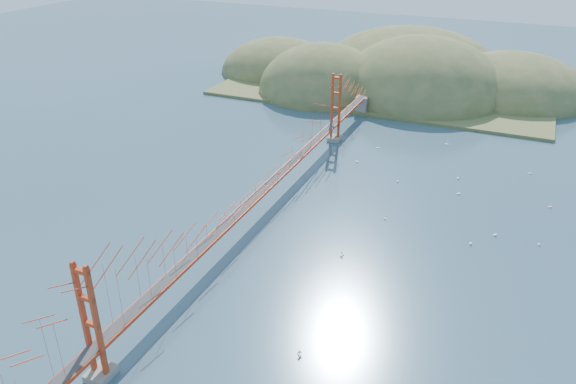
% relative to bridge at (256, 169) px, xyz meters
% --- Properties ---
extents(ground, '(320.00, 320.00, 0.00)m').
position_rel_bridge_xyz_m(ground, '(0.00, -0.18, -7.01)').
color(ground, '#324F65').
rests_on(ground, ground).
extents(bridge, '(2.20, 94.40, 12.00)m').
position_rel_bridge_xyz_m(bridge, '(0.00, 0.00, 0.00)').
color(bridge, gray).
rests_on(bridge, ground).
extents(far_headlands, '(84.00, 58.00, 25.00)m').
position_rel_bridge_xyz_m(far_headlands, '(2.21, 68.33, -7.01)').
color(far_headlands, olive).
rests_on(far_headlands, ground).
extents(sailboat_15, '(0.61, 0.61, 0.67)m').
position_rel_bridge_xyz_m(sailboat_15, '(22.04, 22.67, -6.86)').
color(sailboat_15, white).
rests_on(sailboat_15, ground).
extents(sailboat_6, '(0.71, 0.71, 0.74)m').
position_rel_bridge_xyz_m(sailboat_6, '(14.65, -20.96, -6.85)').
color(sailboat_6, white).
rests_on(sailboat_6, ground).
extents(sailboat_16, '(0.54, 0.54, 0.58)m').
position_rel_bridge_xyz_m(sailboat_16, '(14.04, 18.07, -6.87)').
color(sailboat_16, white).
rests_on(sailboat_16, ground).
extents(sailboat_14, '(0.50, 0.58, 0.66)m').
position_rel_bridge_xyz_m(sailboat_14, '(26.21, 4.67, -6.86)').
color(sailboat_14, white).
rests_on(sailboat_14, ground).
extents(sailboat_1, '(0.56, 0.56, 0.59)m').
position_rel_bridge_xyz_m(sailboat_1, '(15.25, 6.48, -6.87)').
color(sailboat_1, white).
rests_on(sailboat_1, ground).
extents(sailboat_0, '(0.60, 0.62, 0.69)m').
position_rel_bridge_xyz_m(sailboat_0, '(12.90, -4.03, -6.86)').
color(sailboat_0, white).
rests_on(sailboat_0, ground).
extents(sailboat_5, '(0.44, 0.52, 0.59)m').
position_rel_bridge_xyz_m(sailboat_5, '(33.74, 7.75, -6.87)').
color(sailboat_5, white).
rests_on(sailboat_5, ground).
extents(sailboat_8, '(0.66, 0.66, 0.69)m').
position_rel_bridge_xyz_m(sailboat_8, '(34.77, 18.47, -6.86)').
color(sailboat_8, white).
rests_on(sailboat_8, ground).
extents(sailboat_12, '(0.64, 0.61, 0.72)m').
position_rel_bridge_xyz_m(sailboat_12, '(18.22, 35.66, -6.85)').
color(sailboat_12, white).
rests_on(sailboat_12, ground).
extents(sailboat_4, '(0.69, 0.69, 0.74)m').
position_rel_bridge_xyz_m(sailboat_4, '(28.72, 7.93, -6.85)').
color(sailboat_4, white).
rests_on(sailboat_4, ground).
extents(sailboat_7, '(0.60, 0.49, 0.70)m').
position_rel_bridge_xyz_m(sailboat_7, '(31.79, 28.78, -6.85)').
color(sailboat_7, white).
rests_on(sailboat_7, ground).
extents(sailboat_3, '(0.60, 0.54, 0.68)m').
position_rel_bridge_xyz_m(sailboat_3, '(7.91, 29.39, -6.86)').
color(sailboat_3, white).
rests_on(sailboat_3, ground).
extents(sailboat_extra_0, '(0.67, 0.67, 0.72)m').
position_rel_bridge_xyz_m(sailboat_extra_0, '(6.38, 22.43, -6.85)').
color(sailboat_extra_0, white).
rests_on(sailboat_extra_0, ground).
extents(sailboat_extra_1, '(0.69, 0.69, 0.73)m').
position_rel_bridge_xyz_m(sailboat_extra_1, '(22.87, 17.51, -6.85)').
color(sailboat_extra_1, white).
rests_on(sailboat_extra_1, ground).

